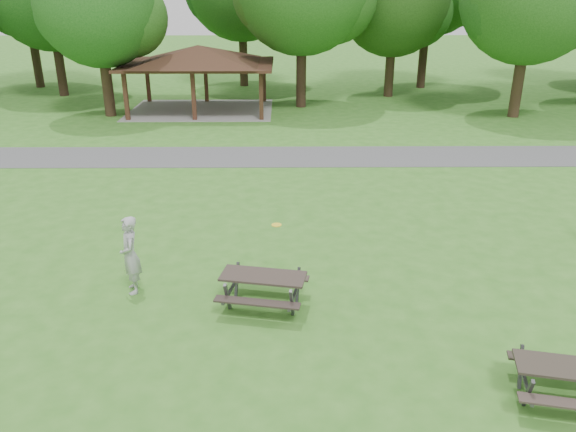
{
  "coord_description": "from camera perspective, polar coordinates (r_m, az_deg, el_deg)",
  "views": [
    {
      "loc": [
        0.87,
        -9.6,
        6.87
      ],
      "look_at": [
        1.0,
        4.0,
        1.3
      ],
      "focal_mm": 35.0,
      "sensor_mm": 36.0,
      "label": 1
    }
  ],
  "objects": [
    {
      "name": "ground",
      "position": [
        11.84,
        -4.79,
        -13.3
      ],
      "size": [
        160.0,
        160.0,
        0.0
      ],
      "primitive_type": "plane",
      "color": "#336E1F",
      "rests_on": "ground"
    },
    {
      "name": "picnic_table_middle",
      "position": [
        12.9,
        -2.53,
        -6.77
      ],
      "size": [
        2.18,
        1.88,
        0.83
      ],
      "color": "#2C2420",
      "rests_on": "ground"
    },
    {
      "name": "picnic_table_far",
      "position": [
        11.31,
        26.59,
        -14.26
      ],
      "size": [
        2.08,
        1.81,
        0.79
      ],
      "color": "#2A241E",
      "rests_on": "ground"
    },
    {
      "name": "pavilion",
      "position": [
        34.16,
        -9.08,
        15.61
      ],
      "size": [
        8.6,
        7.01,
        3.76
      ],
      "color": "#392015",
      "rests_on": "ground"
    },
    {
      "name": "tree_row_f",
      "position": [
        38.82,
        10.85,
        20.39
      ],
      "size": [
        7.35,
        7.0,
        9.55
      ],
      "color": "#312116",
      "rests_on": "ground"
    },
    {
      "name": "tree_row_d",
      "position": [
        33.6,
        -18.57,
        19.33
      ],
      "size": [
        6.93,
        6.6,
        9.27
      ],
      "color": "#312116",
      "rests_on": "ground"
    },
    {
      "name": "asphalt_path",
      "position": [
        24.59,
        -2.57,
        6.05
      ],
      "size": [
        120.0,
        3.2,
        0.02
      ],
      "primitive_type": "cube",
      "color": "#49494B",
      "rests_on": "ground"
    },
    {
      "name": "frisbee_thrower",
      "position": [
        13.86,
        -15.73,
        -3.85
      ],
      "size": [
        0.66,
        0.81,
        1.93
      ],
      "primitive_type": "imported",
      "rotation": [
        0.0,
        0.0,
        -1.25
      ],
      "color": "#A3A3A5",
      "rests_on": "ground"
    },
    {
      "name": "frisbee_in_flight",
      "position": [
        13.72,
        -1.17,
        -0.91
      ],
      "size": [
        0.32,
        0.32,
        0.02
      ],
      "color": "yellow",
      "rests_on": "ground"
    }
  ]
}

